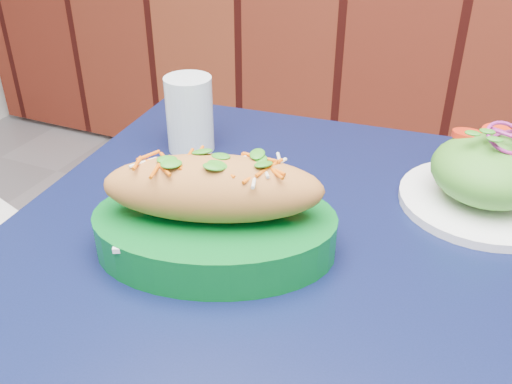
% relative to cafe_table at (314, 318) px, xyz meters
% --- Properties ---
extents(cafe_table, '(0.87, 0.87, 0.75)m').
position_rel_cafe_table_xyz_m(cafe_table, '(0.00, 0.00, 0.00)').
color(cafe_table, black).
rests_on(cafe_table, ground).
extents(banh_mi_basket, '(0.33, 0.27, 0.13)m').
position_rel_cafe_table_xyz_m(banh_mi_basket, '(-0.12, -0.03, 0.14)').
color(banh_mi_basket, '#06601F').
rests_on(banh_mi_basket, cafe_table).
extents(salad_plate, '(0.22, 0.22, 0.11)m').
position_rel_cafe_table_xyz_m(salad_plate, '(0.16, 0.21, 0.13)').
color(salad_plate, white).
rests_on(salad_plate, cafe_table).
extents(water_glass, '(0.07, 0.07, 0.12)m').
position_rel_cafe_table_xyz_m(water_glass, '(-0.28, 0.20, 0.15)').
color(water_glass, silver).
rests_on(water_glass, cafe_table).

